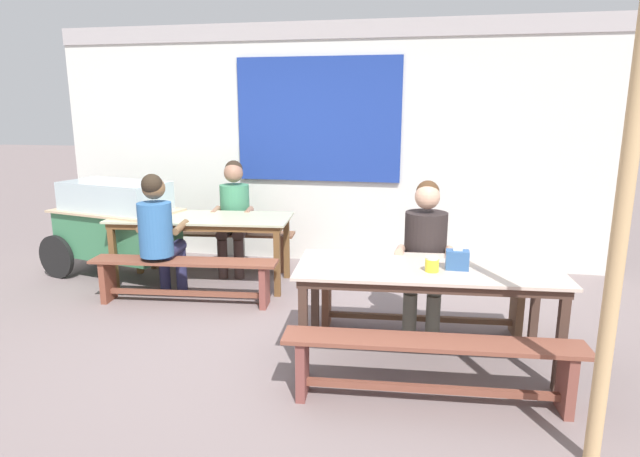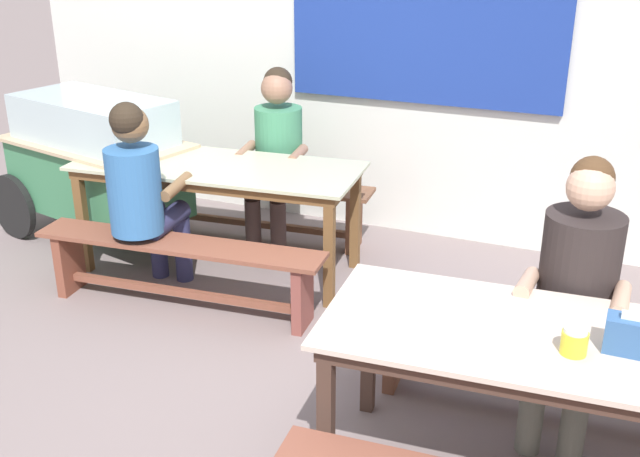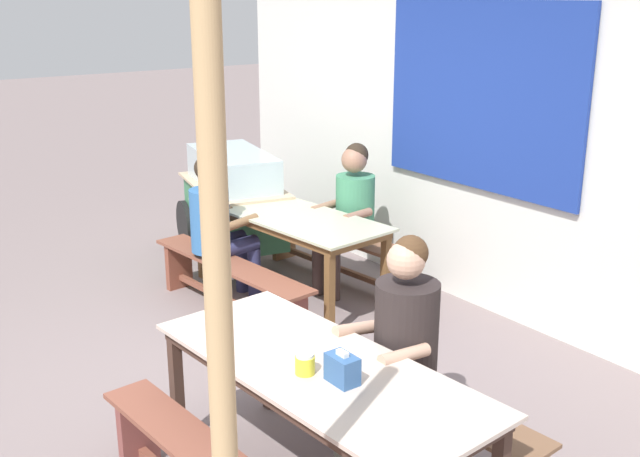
% 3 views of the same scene
% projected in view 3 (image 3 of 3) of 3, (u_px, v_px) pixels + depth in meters
% --- Properties ---
extents(ground_plane, '(40.00, 40.00, 0.00)m').
position_uv_depth(ground_plane, '(220.00, 389.00, 4.95)').
color(ground_plane, slate).
extents(backdrop_wall, '(6.59, 0.23, 2.81)m').
position_uv_depth(backdrop_wall, '(490.00, 127.00, 5.90)').
color(backdrop_wall, silver).
rests_on(backdrop_wall, ground_plane).
extents(dining_table_far, '(1.92, 0.89, 0.74)m').
position_uv_depth(dining_table_far, '(287.00, 221.00, 6.29)').
color(dining_table_far, '#B6B998').
rests_on(dining_table_far, ground_plane).
extents(dining_table_near, '(1.93, 0.89, 0.74)m').
position_uv_depth(dining_table_near, '(320.00, 378.00, 3.73)').
color(dining_table_near, beige).
rests_on(dining_table_near, ground_plane).
extents(bench_far_back, '(1.79, 0.46, 0.44)m').
position_uv_depth(bench_far_back, '(338.00, 247.00, 6.78)').
color(bench_far_back, brown).
rests_on(bench_far_back, ground_plane).
extents(bench_far_front, '(1.81, 0.45, 0.44)m').
position_uv_depth(bench_far_front, '(231.00, 279.00, 6.03)').
color(bench_far_front, brown).
rests_on(bench_far_front, ground_plane).
extents(bench_near_back, '(1.84, 0.42, 0.44)m').
position_uv_depth(bench_near_back, '(400.00, 405.00, 4.20)').
color(bench_near_back, brown).
rests_on(bench_near_back, ground_plane).
extents(food_cart, '(1.77, 1.05, 1.07)m').
position_uv_depth(food_cart, '(233.00, 197.00, 7.17)').
color(food_cart, '#3B7C52').
rests_on(food_cart, ground_plane).
extents(person_left_back_turned, '(0.45, 0.58, 1.26)m').
position_uv_depth(person_left_back_turned, '(218.00, 221.00, 6.13)').
color(person_left_back_turned, '#2B2D53').
rests_on(person_left_back_turned, ground_plane).
extents(person_right_near_table, '(0.46, 0.57, 1.28)m').
position_uv_depth(person_right_near_table, '(398.00, 338.00, 4.02)').
color(person_right_near_table, '#67675B').
rests_on(person_right_near_table, ground_plane).
extents(person_center_facing, '(0.49, 0.59, 1.27)m').
position_uv_depth(person_center_facing, '(350.00, 208.00, 6.45)').
color(person_center_facing, '#41312D').
rests_on(person_center_facing, ground_plane).
extents(tissue_box, '(0.16, 0.10, 0.16)m').
position_uv_depth(tissue_box, '(342.00, 369.00, 3.52)').
color(tissue_box, '#325B94').
rests_on(tissue_box, dining_table_near).
extents(condiment_jar, '(0.10, 0.10, 0.10)m').
position_uv_depth(condiment_jar, '(305.00, 364.00, 3.61)').
color(condiment_jar, yellow).
rests_on(condiment_jar, dining_table_near).
extents(wooden_support_post, '(0.08, 0.08, 2.57)m').
position_uv_depth(wooden_support_post, '(223.00, 407.00, 2.28)').
color(wooden_support_post, tan).
rests_on(wooden_support_post, ground_plane).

